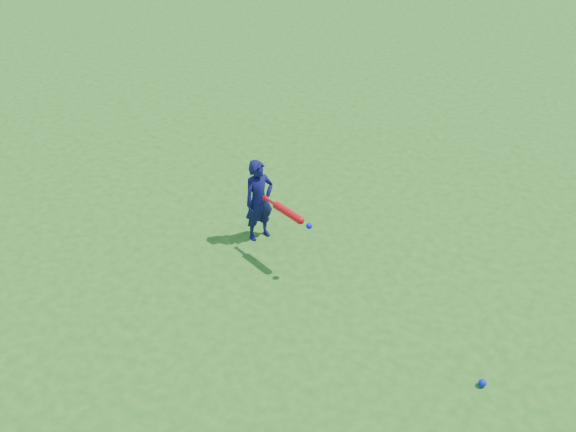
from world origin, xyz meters
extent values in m
plane|color=#236518|center=(0.00, 0.00, 0.00)|extent=(80.00, 80.00, 0.00)
imported|color=#100E45|center=(-0.78, -0.37, 0.49)|extent=(0.36, 0.42, 0.99)
sphere|color=#0B19C8|center=(2.16, -1.07, 0.04)|extent=(0.07, 0.07, 0.07)
cylinder|color=red|center=(-0.63, -0.45, 0.63)|extent=(0.03, 0.06, 0.06)
cylinder|color=red|center=(-0.54, -0.48, 0.63)|extent=(0.19, 0.08, 0.03)
cylinder|color=red|center=(-0.26, -0.55, 0.63)|extent=(0.41, 0.19, 0.09)
sphere|color=red|center=(-0.07, -0.60, 0.63)|extent=(0.09, 0.09, 0.09)
sphere|color=#0D0EE9|center=(0.06, -0.64, 0.63)|extent=(0.07, 0.07, 0.07)
camera|label=1|loc=(2.93, -5.18, 4.37)|focal=40.00mm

